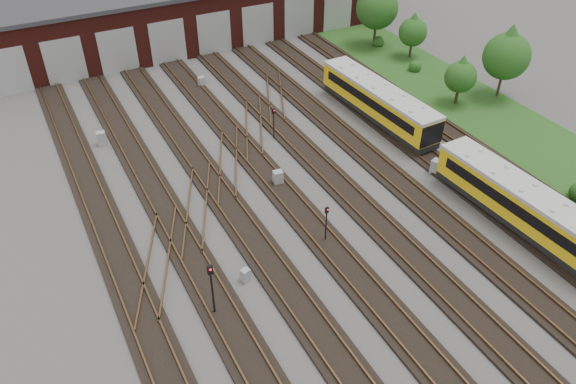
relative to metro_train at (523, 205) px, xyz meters
name	(u,v)px	position (x,y,z in m)	size (l,w,h in m)	color
ground	(379,261)	(-10.00, 1.45, -1.73)	(120.00, 120.00, 0.00)	#4B4845
track_network	(371,255)	(-10.17, 2.03, -1.63)	(30.40, 70.00, 0.33)	black
maintenance_shed	(167,11)	(-10.01, 41.42, 1.47)	(51.00, 12.50, 6.35)	#4D1713
grass_verge	(493,118)	(9.00, 11.45, -1.71)	(8.00, 55.00, 0.05)	#254818
metro_train	(523,205)	(0.00, 0.00, 0.00)	(2.98, 45.34, 2.74)	black
signal_mast_0	(212,284)	(-20.39, 2.27, 0.60)	(0.30, 0.28, 3.65)	black
signal_mast_1	(326,220)	(-11.95, 4.55, 0.03)	(0.23, 0.22, 2.76)	black
signal_mast_2	(274,120)	(-9.22, 17.28, 0.00)	(0.24, 0.23, 2.71)	black
signal_mast_3	(382,106)	(-0.39, 14.99, 0.12)	(0.24, 0.22, 2.90)	black
relay_cabinet_0	(245,275)	(-17.85, 3.78, -1.30)	(0.51, 0.43, 0.86)	#999B9D
relay_cabinet_1	(102,138)	(-21.79, 22.81, -1.16)	(0.69, 0.57, 1.14)	#999B9D
relay_cabinet_2	(278,178)	(-11.81, 11.46, -1.17)	(0.67, 0.56, 1.12)	#999B9D
relay_cabinet_3	(202,82)	(-11.08, 28.84, -1.24)	(0.59, 0.49, 0.98)	#999B9D
relay_cabinet_4	(435,166)	(-0.84, 7.33, -1.17)	(0.67, 0.56, 1.12)	#999B9D
tree_0	(378,3)	(9.03, 29.47, 2.95)	(4.40, 4.40, 7.28)	#332717
tree_1	(413,29)	(10.59, 25.17, 1.33)	(2.88, 2.88, 4.77)	#332717
tree_2	(508,51)	(12.28, 14.36, 2.65)	(4.11, 4.11, 6.81)	#332717
tree_3	(461,73)	(7.90, 15.01, 1.22)	(2.78, 2.78, 4.61)	#332717
bush_1	(415,65)	(8.99, 22.27, -1.11)	(1.24, 1.24, 1.24)	#194714
bush_2	(379,40)	(9.49, 29.25, -1.11)	(1.24, 1.24, 1.24)	#194714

